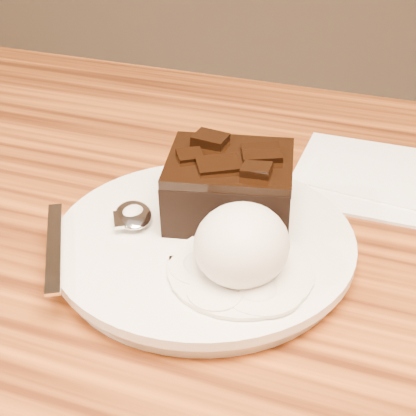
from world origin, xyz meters
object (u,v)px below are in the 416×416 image
(ice_cream_scoop, at_px, (242,245))
(spoon, at_px, (133,217))
(plate, at_px, (204,245))
(napkin, at_px, (374,176))
(brownie, at_px, (229,190))

(ice_cream_scoop, bearing_deg, spoon, 162.16)
(plate, distance_m, spoon, 0.06)
(plate, relative_size, napkin, 1.59)
(brownie, bearing_deg, napkin, 52.58)
(brownie, distance_m, napkin, 0.18)
(brownie, height_order, ice_cream_scoop, ice_cream_scoop)
(ice_cream_scoop, bearing_deg, plate, 140.11)
(plate, height_order, brownie, brownie)
(brownie, bearing_deg, plate, -103.54)
(plate, xyz_separation_m, napkin, (0.11, 0.18, -0.01))
(brownie, height_order, napkin, brownie)
(napkin, bearing_deg, spoon, -134.82)
(plate, relative_size, spoon, 1.40)
(spoon, bearing_deg, napkin, 14.65)
(plate, height_order, napkin, plate)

